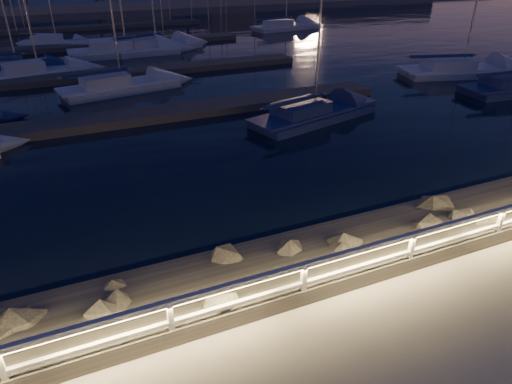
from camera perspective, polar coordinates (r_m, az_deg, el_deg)
ground at (r=11.63m, az=14.61°, el=-10.39°), size 400.00×400.00×0.00m
harbor_water at (r=39.44m, az=-14.79°, el=15.18°), size 400.00×440.00×0.60m
guard_rail at (r=11.15m, az=14.80°, el=-7.35°), size 44.11×0.12×1.06m
riprap at (r=11.92m, az=4.87°, el=-9.50°), size 34.23×3.20×1.46m
floating_docks at (r=40.58m, az=-15.24°, el=16.28°), size 22.00×36.00×0.40m
far_shore at (r=81.47m, az=-20.94°, el=21.33°), size 160.00×14.00×5.20m
sailboat_c at (r=23.70m, az=6.96°, el=9.82°), size 7.77×4.00×12.71m
sailboat_e at (r=37.50m, az=-27.94°, el=13.59°), size 7.10×2.52×11.95m
sailboat_f at (r=29.89m, az=-16.83°, el=12.67°), size 7.75×3.56×12.75m
sailboat_g at (r=41.33m, az=-16.28°, el=16.72°), size 9.32×3.03×15.66m
sailboat_h at (r=35.86m, az=24.08°, el=13.87°), size 9.25×4.91×15.07m
sailboat_j at (r=35.58m, az=-25.79°, el=13.40°), size 7.30×3.39×12.02m
sailboat_k at (r=42.43m, az=-12.62°, el=17.37°), size 8.90×5.08×14.59m
sailboat_l at (r=54.19m, az=3.57°, el=20.03°), size 8.40×3.57×13.77m
sailboat_n at (r=47.12m, az=-23.83°, el=16.70°), size 6.80×4.45×11.34m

